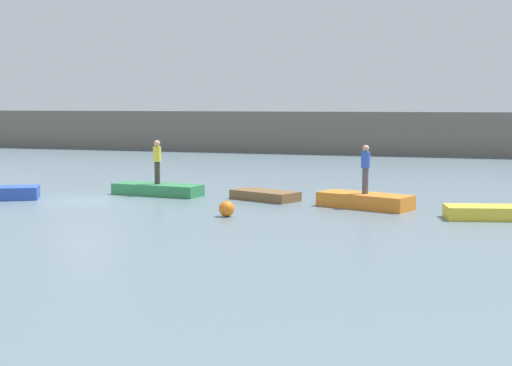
% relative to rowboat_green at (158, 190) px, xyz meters
% --- Properties ---
extents(ground_plane, '(120.00, 120.00, 0.00)m').
position_rel_rowboat_green_xyz_m(ground_plane, '(-1.82, -2.53, -0.23)').
color(ground_plane, slate).
extents(embankment_wall, '(80.00, 1.20, 3.09)m').
position_rel_rowboat_green_xyz_m(embankment_wall, '(-1.82, 26.24, 1.32)').
color(embankment_wall, '#666056').
rests_on(embankment_wall, ground_plane).
extents(rowboat_green, '(3.79, 1.55, 0.46)m').
position_rel_rowboat_green_xyz_m(rowboat_green, '(0.00, 0.00, 0.00)').
color(rowboat_green, '#2D7F47').
rests_on(rowboat_green, ground_plane).
extents(rowboat_brown, '(2.88, 2.12, 0.36)m').
position_rel_rowboat_green_xyz_m(rowboat_brown, '(4.58, -0.07, -0.05)').
color(rowboat_brown, brown).
rests_on(rowboat_brown, ground_plane).
extents(rowboat_orange, '(3.57, 2.26, 0.51)m').
position_rel_rowboat_green_xyz_m(rowboat_orange, '(8.61, -1.03, 0.03)').
color(rowboat_orange, orange).
rests_on(rowboat_orange, ground_plane).
extents(rowboat_yellow, '(2.82, 1.81, 0.42)m').
position_rel_rowboat_green_xyz_m(rowboat_yellow, '(12.77, -2.37, -0.02)').
color(rowboat_yellow, gold).
rests_on(rowboat_yellow, ground_plane).
extents(person_yellow_shirt, '(0.32, 0.32, 1.77)m').
position_rel_rowboat_green_xyz_m(person_yellow_shirt, '(-0.00, 0.00, 1.23)').
color(person_yellow_shirt, '#38332D').
rests_on(person_yellow_shirt, rowboat_green).
extents(person_blue_shirt, '(0.32, 0.32, 1.73)m').
position_rel_rowboat_green_xyz_m(person_blue_shirt, '(8.61, -1.03, 1.25)').
color(person_blue_shirt, '#4C4C56').
rests_on(person_blue_shirt, rowboat_orange).
extents(mooring_buoy, '(0.52, 0.52, 0.52)m').
position_rel_rowboat_green_xyz_m(mooring_buoy, '(4.65, -4.49, 0.03)').
color(mooring_buoy, orange).
rests_on(mooring_buoy, ground_plane).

